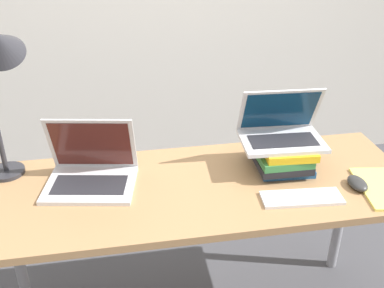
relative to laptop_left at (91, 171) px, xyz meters
name	(u,v)px	position (x,y,z in m)	size (l,w,h in m)	color
desk	(197,203)	(0.40, -0.09, -0.14)	(1.69, 0.61, 0.77)	#9E754C
laptop_left	(91,171)	(0.00, 0.00, 0.00)	(0.38, 0.31, 0.26)	silver
book_stack	(282,155)	(0.76, -0.02, 0.01)	(0.24, 0.26, 0.12)	#235693
laptop_on_books	(281,130)	(0.75, 0.00, 0.11)	(0.33, 0.24, 0.22)	silver
wireless_keyboard	(302,198)	(0.76, -0.25, -0.04)	(0.30, 0.12, 0.01)	silver
mouse	(357,183)	(1.00, -0.21, -0.03)	(0.07, 0.11, 0.04)	#2D2D2D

